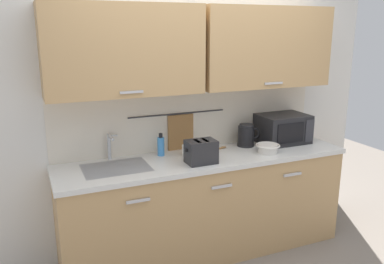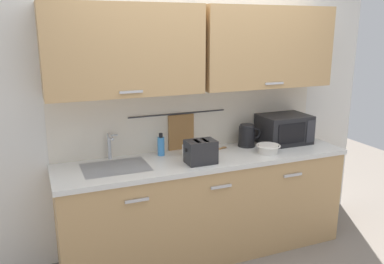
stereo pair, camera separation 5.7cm
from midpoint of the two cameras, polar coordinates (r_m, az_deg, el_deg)
name	(u,v)px [view 1 (the left image)]	position (r m, az deg, el deg)	size (l,w,h in m)	color
counter_unit	(204,204)	(3.58, 1.24, -10.29)	(2.53, 0.64, 0.90)	tan
back_wall_assembly	(195,81)	(3.49, -0.11, 7.37)	(3.70, 0.41, 2.50)	silver
sink_faucet	(110,143)	(3.36, -12.17, -1.60)	(0.09, 0.17, 0.22)	#B2B5BA
microwave	(283,129)	(3.90, 12.46, 0.49)	(0.46, 0.35, 0.27)	black
electric_kettle	(246,135)	(3.72, 7.36, -0.48)	(0.23, 0.16, 0.21)	black
dish_soap_bottle	(161,146)	(3.43, -4.96, -1.98)	(0.06, 0.06, 0.20)	#3F8CD8
mug_near_sink	(187,150)	(3.42, -1.19, -2.63)	(0.12, 0.08, 0.09)	silver
mixing_bowl	(268,148)	(3.56, 10.35, -2.25)	(0.21, 0.21, 0.08)	silver
toaster	(201,152)	(3.22, 0.80, -2.83)	(0.26, 0.17, 0.19)	#232326
wooden_spoon	(217,149)	(3.61, 3.21, -2.43)	(0.27, 0.09, 0.01)	#9E7042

